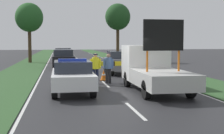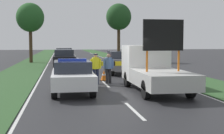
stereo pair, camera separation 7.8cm
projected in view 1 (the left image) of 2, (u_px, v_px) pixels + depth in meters
The scene contains 17 objects.
ground_plane at pixel (116, 93), 14.17m from camera, with size 160.00×160.00×0.00m, color #28282B.
lane_markings at pixel (85, 65), 30.90m from camera, with size 7.61×71.71×0.01m.
grass_verge_left at pixel (31, 64), 32.90m from camera, with size 3.19×120.00×0.03m.
grass_verge_right at pixel (131, 63), 34.74m from camera, with size 3.19×120.00×0.03m.
police_car at pixel (72, 76), 14.26m from camera, with size 1.84×4.59×1.57m.
work_truck at pixel (152, 68), 15.08m from camera, with size 2.15×5.66×3.30m.
road_barrier at pixel (108, 65), 18.07m from camera, with size 2.41×0.08×1.20m.
police_officer at pixel (96, 66), 17.18m from camera, with size 0.61×0.39×1.70m.
pedestrian_civilian at pixel (108, 66), 17.60m from camera, with size 0.60×0.38×1.66m.
traffic_cone_near_police at pixel (104, 75), 18.77m from camera, with size 0.47×0.47×0.65m.
traffic_cone_centre_front at pixel (83, 77), 18.83m from camera, with size 0.35×0.35×0.49m.
queued_car_suv_grey at pixel (120, 62), 22.70m from camera, with size 1.91×3.96×1.67m.
queued_car_sedan_black at pixel (63, 58), 28.18m from camera, with size 1.89×4.63×1.64m.
queued_car_wagon_maroon at pixel (62, 55), 35.54m from camera, with size 1.76×4.64×1.62m.
queued_car_van_white at pixel (64, 53), 41.67m from camera, with size 1.85×4.52×1.52m.
roadside_tree_near_left at pixel (29, 18), 34.44m from camera, with size 3.06×3.06×6.64m.
roadside_tree_near_right at pixel (118, 17), 37.10m from camera, with size 3.00×3.00×6.89m.
Camera 1 is at (-2.53, -13.80, 2.34)m, focal length 50.00 mm.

